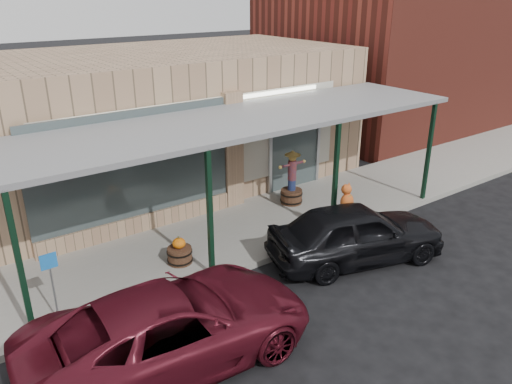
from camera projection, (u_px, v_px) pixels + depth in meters
ground at (341, 298)px, 10.33m from camera, size 120.00×120.00×0.00m
sidewalk at (243, 231)px, 13.00m from camera, size 40.00×3.20×0.15m
storefront at (160, 121)px, 15.66m from camera, size 12.00×6.25×4.20m
awning at (242, 121)px, 11.86m from camera, size 12.00×3.00×3.04m
block_buildings_near at (197, 58)px, 16.89m from camera, size 61.00×8.00×8.00m
barrel_scarecrow at (292, 186)px, 14.33m from camera, size 0.95×0.78×1.60m
barrel_pumpkin at (180, 253)px, 11.29m from camera, size 0.68×0.68×0.66m
handicap_sign at (52, 279)px, 9.02m from camera, size 0.30×0.04×1.44m
parked_sedan at (356, 233)px, 11.53m from camera, size 4.43×2.75×1.59m
car_maroon at (171, 327)px, 8.35m from camera, size 5.05×2.49×1.38m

